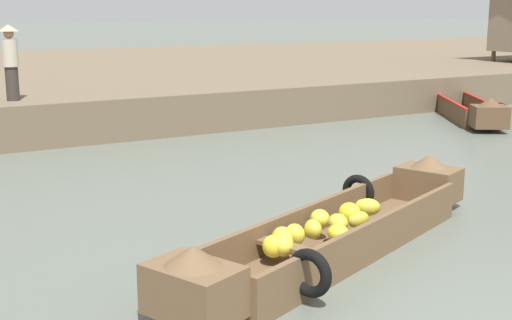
{
  "coord_description": "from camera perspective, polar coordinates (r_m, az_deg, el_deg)",
  "views": [
    {
      "loc": [
        -5.14,
        -1.94,
        2.99
      ],
      "look_at": [
        -0.42,
        6.34,
        0.9
      ],
      "focal_mm": 48.62,
      "sensor_mm": 36.0,
      "label": 1
    }
  ],
  "objects": [
    {
      "name": "ground_plane",
      "position": [
        13.34,
        -6.24,
        -0.66
      ],
      "size": [
        300.0,
        300.0,
        0.0
      ],
      "primitive_type": "plane",
      "color": "#596056"
    },
    {
      "name": "riverbank_strip",
      "position": [
        25.63,
        -18.08,
        6.17
      ],
      "size": [
        160.0,
        20.0,
        0.99
      ],
      "primitive_type": "cube",
      "color": "brown",
      "rests_on": "ground"
    },
    {
      "name": "banana_boat",
      "position": [
        8.69,
        6.6,
        -5.84
      ],
      "size": [
        5.76,
        3.04,
        0.82
      ],
      "color": "brown",
      "rests_on": "ground"
    },
    {
      "name": "fishing_skiff_distant",
      "position": [
        20.4,
        16.61,
        4.27
      ],
      "size": [
        3.7,
        5.33,
        0.86
      ],
      "color": "brown",
      "rests_on": "ground"
    },
    {
      "name": "vendor_person",
      "position": [
        16.28,
        -19.55,
        7.87
      ],
      "size": [
        0.44,
        0.44,
        1.66
      ],
      "color": "#332D28",
      "rests_on": "riverbank_strip"
    }
  ]
}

